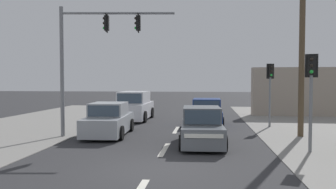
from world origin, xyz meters
TOP-DOWN VIEW (x-y plane):
  - ground_plane at (0.00, 0.00)m, footprint 140.00×140.00m
  - lane_dash_mid at (0.00, 3.00)m, footprint 0.20×2.40m
  - lane_dash_far at (0.00, 8.00)m, footprint 0.20×2.40m
  - utility_pole_midground_right at (5.92, 6.54)m, footprint 1.80×0.26m
  - traffic_signal_mast at (-3.77, 5.47)m, footprint 5.26×0.74m
  - pedestal_signal_right_kerb at (5.31, 3.12)m, footprint 0.44×0.31m
  - pedestal_signal_far_median at (5.12, 9.66)m, footprint 0.43×0.31m
  - shopfront_wall_far at (11.00, 16.00)m, footprint 12.00×1.00m
  - hatchback_oncoming_mid at (1.39, 4.09)m, footprint 1.92×3.71m
  - suv_receding_far at (-3.16, 12.19)m, footprint 2.07×4.55m
  - sedan_oncoming_near at (-3.05, 5.98)m, footprint 2.07×4.32m
  - sedan_crossing_left at (1.60, 10.00)m, footprint 1.92×4.25m

SIDE VIEW (x-z plane):
  - ground_plane at x=0.00m, z-range 0.00..0.00m
  - lane_dash_mid at x=0.00m, z-range 0.00..0.01m
  - lane_dash_far at x=0.00m, z-range 0.00..0.01m
  - hatchback_oncoming_mid at x=1.39m, z-range -0.06..1.47m
  - sedan_oncoming_near at x=-3.05m, z-range -0.08..1.48m
  - sedan_crossing_left at x=1.60m, z-range -0.08..1.48m
  - suv_receding_far at x=-3.16m, z-range -0.06..1.83m
  - shopfront_wall_far at x=11.00m, z-range 0.00..3.60m
  - pedestal_signal_right_kerb at x=5.31m, z-range 0.64..4.20m
  - pedestal_signal_far_median at x=5.12m, z-range 0.64..4.20m
  - traffic_signal_mast at x=-3.77m, z-range 1.15..7.15m
  - utility_pole_midground_right at x=5.92m, z-range 0.24..9.39m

